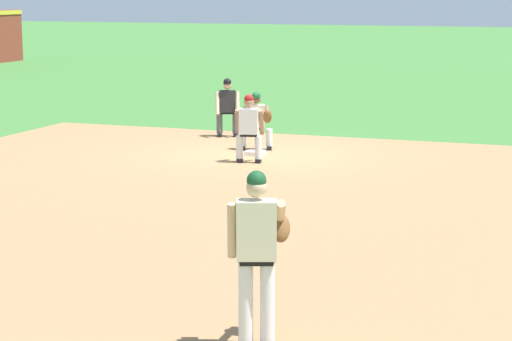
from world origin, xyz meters
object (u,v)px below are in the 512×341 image
Objects in this scene: baseball at (246,234)px; baserunner at (249,126)px; first_baseman at (257,118)px; umpire at (227,105)px; pitcher at (258,248)px; first_base_bag at (255,153)px.

baserunner is at bearing 20.28° from baseball.
baseball is at bearing -160.94° from first_baseman.
first_baseman is 0.92× the size of umpire.
pitcher is at bearing -157.66° from baseball.
baseball is 0.06× the size of first_baseman.
umpire is at bearing 34.31° from first_base_bag.
pitcher reaches higher than umpire.
pitcher is 14.97m from umpire.
baserunner is 1.00× the size of umpire.
first_baseman is (7.64, 2.64, 0.69)m from baseball.
first_base_bag is 0.20× the size of pitcher.
pitcher is 12.81m from first_baseman.
baserunner is (6.01, 2.22, 0.76)m from baseball.
pitcher is (-11.39, -4.24, 1.01)m from first_base_bag.
baseball is at bearing -160.77° from first_base_bag.
pitcher reaches higher than baserunner.
umpire is (3.38, 1.85, 0.00)m from baserunner.
baseball is 4.84m from pitcher.
umpire is at bearing 28.66° from baserunner.
first_base_bag is at bearing -162.81° from first_baseman.
first_baseman reaches higher than first_base_bag.
pitcher is 1.39× the size of first_baseman.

